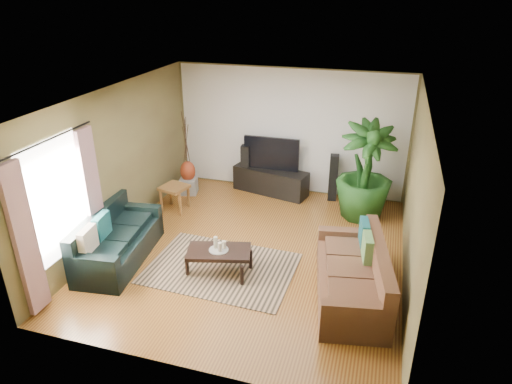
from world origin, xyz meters
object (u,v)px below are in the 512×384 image
at_px(sofa_right, 351,272).
at_px(television, 271,153).
at_px(tv_stand, 271,181).
at_px(coffee_table, 219,261).
at_px(vase, 188,171).
at_px(sofa_left, 118,237).
at_px(pedestal, 189,186).
at_px(potted_plant, 365,171).
at_px(speaker_left, 246,168).
at_px(speaker_right, 333,178).
at_px(side_table, 175,198).

distance_m(sofa_right, television, 3.89).
bearing_deg(tv_stand, coffee_table, -76.98).
bearing_deg(vase, sofa_left, -90.03).
relative_size(television, pedestal, 3.40).
height_order(sofa_right, pedestal, sofa_right).
relative_size(potted_plant, pedestal, 5.40).
bearing_deg(vase, speaker_left, 26.88).
bearing_deg(pedestal, potted_plant, -0.69).
relative_size(coffee_table, speaker_left, 0.97).
distance_m(sofa_left, television, 3.80).
bearing_deg(speaker_right, coffee_table, -119.62).
distance_m(television, potted_plant, 2.11).
relative_size(speaker_left, speaker_right, 1.02).
bearing_deg(sofa_left, speaker_right, -49.32).
bearing_deg(side_table, speaker_right, 24.89).
bearing_deg(pedestal, speaker_left, 26.88).
height_order(potted_plant, pedestal, potted_plant).
height_order(tv_stand, speaker_right, speaker_right).
distance_m(coffee_table, speaker_right, 3.52).
bearing_deg(potted_plant, speaker_right, 136.85).
bearing_deg(potted_plant, speaker_left, 166.58).
height_order(television, vase, television).
bearing_deg(speaker_right, sofa_left, -139.36).
xyz_separation_m(tv_stand, potted_plant, (2.02, -0.59, 0.69)).
bearing_deg(sofa_left, vase, -6.83).
distance_m(television, pedestal, 1.96).
height_order(sofa_left, tv_stand, sofa_left).
distance_m(speaker_left, potted_plant, 2.72).
relative_size(speaker_right, vase, 2.21).
relative_size(tv_stand, pedestal, 4.63).
relative_size(speaker_right, potted_plant, 0.52).
relative_size(speaker_right, pedestal, 2.83).
height_order(coffee_table, potted_plant, potted_plant).
bearing_deg(sofa_left, pedestal, -6.83).
height_order(tv_stand, television, television).
bearing_deg(television, speaker_right, 0.31).
height_order(tv_stand, speaker_left, speaker_left).
distance_m(speaker_left, side_table, 1.78).
xyz_separation_m(coffee_table, pedestal, (-1.72, 2.66, -0.03)).
height_order(vase, side_table, vase).
distance_m(speaker_left, pedestal, 1.32).
height_order(pedestal, vase, vase).
bearing_deg(pedestal, sofa_right, -35.36).
bearing_deg(pedestal, vase, 0.00).
relative_size(television, speaker_left, 1.18).
height_order(sofa_left, television, television).
height_order(speaker_right, potted_plant, potted_plant).
xyz_separation_m(vase, side_table, (0.07, -0.82, -0.26)).
bearing_deg(tv_stand, television, 103.05).
xyz_separation_m(coffee_table, tv_stand, (0.00, 3.21, 0.07)).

